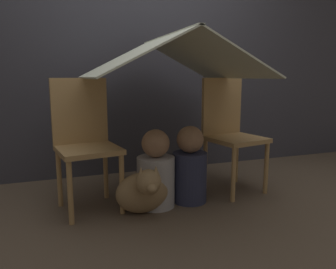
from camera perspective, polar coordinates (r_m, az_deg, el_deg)
ground_plane at (r=2.45m, az=1.95°, el=-13.16°), size 8.80×8.80×0.00m
wall_back at (r=3.33m, az=-5.22°, el=14.90°), size 7.00×0.05×2.50m
chair_left at (r=2.47m, az=-14.27°, el=-0.58°), size 0.48×0.48×0.96m
chair_right at (r=2.84m, az=10.72°, el=0.91°), size 0.49×0.49×0.96m
sheet_canopy at (r=2.48m, az=0.00°, el=13.44°), size 1.21×1.16×0.32m
person_front at (r=2.46m, az=-2.14°, el=-6.72°), size 0.28×0.28×0.59m
person_second at (r=2.55m, az=3.82°, el=-5.82°), size 0.26×0.26×0.60m
dog at (r=2.34m, az=-4.17°, el=-9.67°), size 0.39×0.36×0.38m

